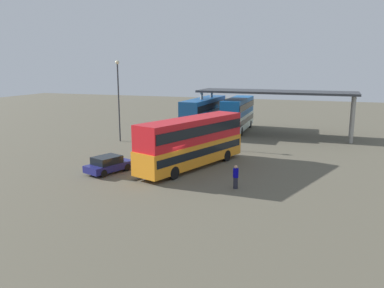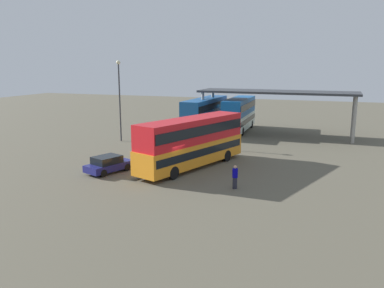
% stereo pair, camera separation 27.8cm
% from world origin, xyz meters
% --- Properties ---
extents(ground_plane, '(140.00, 140.00, 0.00)m').
position_xyz_m(ground_plane, '(0.00, 0.00, 0.00)').
color(ground_plane, '#5C5747').
extents(double_decker_main, '(6.14, 11.65, 4.17)m').
position_xyz_m(double_decker_main, '(0.90, 2.73, 2.29)').
color(double_decker_main, orange).
rests_on(double_decker_main, ground_plane).
extents(parked_hatchback, '(2.94, 4.16, 1.35)m').
position_xyz_m(parked_hatchback, '(-4.91, -0.97, 0.67)').
color(parked_hatchback, navy).
rests_on(parked_hatchback, ground_plane).
extents(double_decker_near_canopy, '(2.87, 11.67, 4.24)m').
position_xyz_m(double_decker_near_canopy, '(-3.52, 20.23, 2.33)').
color(double_decker_near_canopy, silver).
rests_on(double_decker_near_canopy, ground_plane).
extents(double_decker_mid_row, '(2.61, 10.24, 4.24)m').
position_xyz_m(double_decker_mid_row, '(0.56, 21.84, 2.32)').
color(double_decker_mid_row, silver).
rests_on(double_decker_mid_row, ground_plane).
extents(depot_canopy, '(18.78, 5.66, 5.40)m').
position_xyz_m(depot_canopy, '(5.48, 20.25, 5.00)').
color(depot_canopy, '#33353A').
rests_on(depot_canopy, ground_plane).
extents(lamppost_tall, '(0.44, 0.44, 8.94)m').
position_xyz_m(lamppost_tall, '(-10.49, 10.78, 5.53)').
color(lamppost_tall, '#33353A').
rests_on(lamppost_tall, ground_plane).
extents(pedestrian_waiting, '(0.38, 0.38, 1.67)m').
position_xyz_m(pedestrian_waiting, '(5.61, -1.65, 0.83)').
color(pedestrian_waiting, '#262633').
rests_on(pedestrian_waiting, ground_plane).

